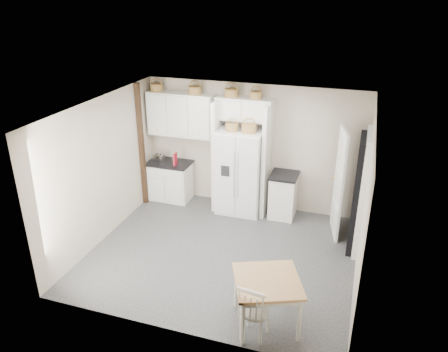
% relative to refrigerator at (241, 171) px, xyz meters
% --- Properties ---
extents(floor, '(4.50, 4.50, 0.00)m').
position_rel_refrigerator_xyz_m(floor, '(0.15, -1.65, -0.87)').
color(floor, '#272727').
rests_on(floor, ground).
extents(ceiling, '(4.50, 4.50, 0.00)m').
position_rel_refrigerator_xyz_m(ceiling, '(0.15, -1.65, 1.73)').
color(ceiling, white).
rests_on(ceiling, wall_back).
extents(wall_back, '(4.50, 0.00, 4.50)m').
position_rel_refrigerator_xyz_m(wall_back, '(0.15, 0.35, 0.43)').
color(wall_back, '#AEA798').
rests_on(wall_back, floor).
extents(wall_left, '(0.00, 4.00, 4.00)m').
position_rel_refrigerator_xyz_m(wall_left, '(-2.10, -1.65, 0.43)').
color(wall_left, '#AEA798').
rests_on(wall_left, floor).
extents(wall_right, '(0.00, 4.00, 4.00)m').
position_rel_refrigerator_xyz_m(wall_right, '(2.40, -1.65, 0.43)').
color(wall_right, '#AEA798').
rests_on(wall_right, floor).
extents(refrigerator, '(0.90, 0.73, 1.75)m').
position_rel_refrigerator_xyz_m(refrigerator, '(0.00, 0.00, 0.00)').
color(refrigerator, silver).
rests_on(refrigerator, floor).
extents(base_cab_left, '(0.89, 0.56, 0.82)m').
position_rel_refrigerator_xyz_m(base_cab_left, '(-1.61, 0.05, -0.46)').
color(base_cab_left, white).
rests_on(base_cab_left, floor).
extents(base_cab_right, '(0.50, 0.59, 0.87)m').
position_rel_refrigerator_xyz_m(base_cab_right, '(0.88, 0.05, -0.44)').
color(base_cab_right, white).
rests_on(base_cab_right, floor).
extents(dining_table, '(1.14, 1.14, 0.72)m').
position_rel_refrigerator_xyz_m(dining_table, '(1.27, -3.10, -0.51)').
color(dining_table, olive).
rests_on(dining_table, floor).
extents(windsor_chair, '(0.44, 0.41, 0.82)m').
position_rel_refrigerator_xyz_m(windsor_chair, '(1.18, -3.40, -0.47)').
color(windsor_chair, white).
rests_on(windsor_chair, floor).
extents(counter_left, '(0.92, 0.60, 0.04)m').
position_rel_refrigerator_xyz_m(counter_left, '(-1.61, 0.05, -0.04)').
color(counter_left, black).
rests_on(counter_left, base_cab_left).
extents(counter_right, '(0.54, 0.63, 0.04)m').
position_rel_refrigerator_xyz_m(counter_right, '(0.88, 0.05, 0.02)').
color(counter_right, black).
rests_on(counter_right, base_cab_right).
extents(toaster, '(0.25, 0.17, 0.16)m').
position_rel_refrigerator_xyz_m(toaster, '(-1.84, 0.01, 0.06)').
color(toaster, silver).
rests_on(toaster, counter_left).
extents(cookbook_red, '(0.05, 0.17, 0.25)m').
position_rel_refrigerator_xyz_m(cookbook_red, '(-1.43, -0.03, 0.11)').
color(cookbook_red, '#A71326').
rests_on(cookbook_red, counter_left).
extents(cookbook_cream, '(0.05, 0.17, 0.25)m').
position_rel_refrigerator_xyz_m(cookbook_cream, '(-1.44, -0.03, 0.11)').
color(cookbook_cream, beige).
rests_on(cookbook_cream, counter_left).
extents(basket_upper_a, '(0.26, 0.26, 0.15)m').
position_rel_refrigerator_xyz_m(basket_upper_a, '(-1.86, 0.18, 1.55)').
color(basket_upper_a, brown).
rests_on(basket_upper_a, upper_cabinet).
extents(basket_upper_c, '(0.26, 0.26, 0.15)m').
position_rel_refrigerator_xyz_m(basket_upper_c, '(-1.02, 0.18, 1.55)').
color(basket_upper_c, brown).
rests_on(basket_upper_c, upper_cabinet).
extents(basket_bridge_a, '(0.27, 0.27, 0.15)m').
position_rel_refrigerator_xyz_m(basket_bridge_a, '(-0.26, 0.18, 1.55)').
color(basket_bridge_a, brown).
rests_on(basket_bridge_a, bridge_cabinet).
extents(basket_bridge_b, '(0.24, 0.24, 0.14)m').
position_rel_refrigerator_xyz_m(basket_bridge_b, '(0.22, 0.18, 1.54)').
color(basket_bridge_b, brown).
rests_on(basket_bridge_b, bridge_cabinet).
extents(basket_fridge_a, '(0.26, 0.26, 0.14)m').
position_rel_refrigerator_xyz_m(basket_fridge_a, '(-0.16, -0.10, 0.94)').
color(basket_fridge_a, brown).
rests_on(basket_fridge_a, refrigerator).
extents(basket_fridge_b, '(0.29, 0.29, 0.16)m').
position_rel_refrigerator_xyz_m(basket_fridge_b, '(0.18, -0.10, 0.95)').
color(basket_fridge_b, brown).
rests_on(basket_fridge_b, refrigerator).
extents(upper_cabinet, '(1.40, 0.34, 0.90)m').
position_rel_refrigerator_xyz_m(upper_cabinet, '(-1.35, 0.18, 1.03)').
color(upper_cabinet, white).
rests_on(upper_cabinet, wall_back).
extents(bridge_cabinet, '(1.12, 0.34, 0.45)m').
position_rel_refrigerator_xyz_m(bridge_cabinet, '(0.00, 0.18, 1.25)').
color(bridge_cabinet, white).
rests_on(bridge_cabinet, wall_back).
extents(fridge_panel_left, '(0.08, 0.60, 2.30)m').
position_rel_refrigerator_xyz_m(fridge_panel_left, '(-0.51, 0.05, 0.28)').
color(fridge_panel_left, white).
rests_on(fridge_panel_left, floor).
extents(fridge_panel_right, '(0.08, 0.60, 2.30)m').
position_rel_refrigerator_xyz_m(fridge_panel_right, '(0.51, 0.05, 0.28)').
color(fridge_panel_right, white).
rests_on(fridge_panel_right, floor).
extents(trim_post, '(0.09, 0.09, 2.60)m').
position_rel_refrigerator_xyz_m(trim_post, '(-2.05, -0.30, 0.43)').
color(trim_post, black).
rests_on(trim_post, floor).
extents(doorway_void, '(0.18, 0.85, 2.05)m').
position_rel_refrigerator_xyz_m(doorway_void, '(2.31, -0.65, 0.15)').
color(doorway_void, black).
rests_on(doorway_void, floor).
extents(door_slab, '(0.21, 0.79, 2.05)m').
position_rel_refrigerator_xyz_m(door_slab, '(1.95, -0.32, 0.15)').
color(door_slab, white).
rests_on(door_slab, floor).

